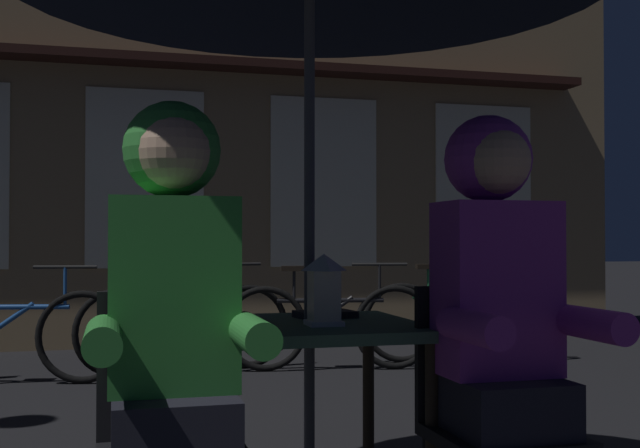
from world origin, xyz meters
The scene contains 12 objects.
cafe_table centered at (0.00, 0.00, 0.64)m, with size 0.72×0.72×0.74m.
lantern centered at (0.02, -0.11, 0.86)m, with size 0.11×0.11×0.23m.
chair_left centered at (-0.48, -0.37, 0.49)m, with size 0.40×0.40×0.87m.
chair_right centered at (0.48, -0.37, 0.49)m, with size 0.40×0.40×0.87m.
person_left_hooded centered at (-0.48, -0.43, 0.85)m, with size 0.45×0.56×1.40m.
person_right_hooded centered at (0.48, -0.43, 0.85)m, with size 0.45×0.56×1.40m.
shopfront_building centered at (-0.33, 5.40, 3.09)m, with size 10.00×0.93×6.20m.
bicycle_second centered at (-1.34, 3.36, 0.35)m, with size 1.66×0.36×0.84m.
bicycle_third centered at (-0.09, 3.57, 0.35)m, with size 1.67×0.30×0.84m.
bicycle_fourth centered at (1.01, 3.37, 0.35)m, with size 1.67×0.32×0.84m.
bicycle_fifth centered at (2.19, 3.51, 0.35)m, with size 1.66×0.33×0.84m.
book centered at (0.09, 0.14, 0.75)m, with size 0.20×0.14×0.02m, color black.
Camera 1 is at (-0.64, -2.56, 1.01)m, focal length 44.32 mm.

